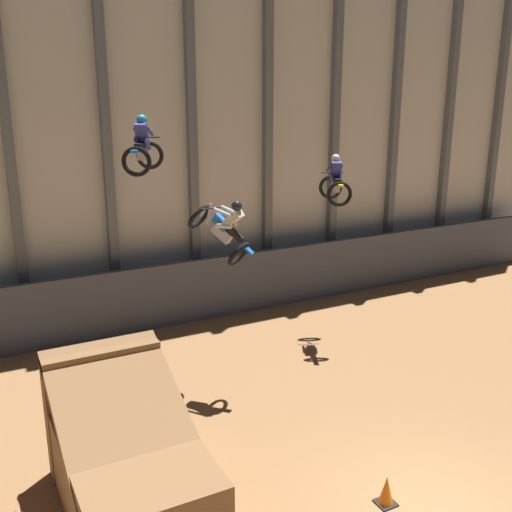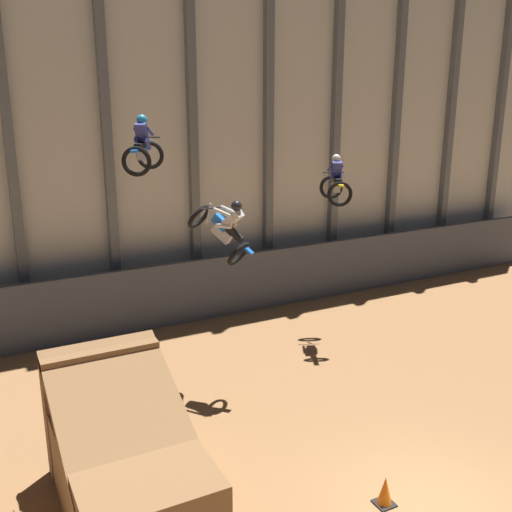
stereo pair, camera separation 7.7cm
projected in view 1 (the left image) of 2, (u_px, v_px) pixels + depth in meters
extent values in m
cube|color=beige|center=(190.00, 142.00, 19.47)|extent=(32.00, 0.12, 11.52)
cube|color=slate|center=(9.00, 150.00, 16.86)|extent=(0.28, 0.28, 11.52)
cube|color=slate|center=(107.00, 146.00, 18.08)|extent=(0.28, 0.28, 11.52)
cube|color=slate|center=(192.00, 142.00, 19.30)|extent=(0.28, 0.28, 11.52)
cube|color=slate|center=(268.00, 139.00, 20.52)|extent=(0.28, 0.28, 11.52)
cube|color=slate|center=(334.00, 136.00, 21.74)|extent=(0.28, 0.28, 11.52)
cube|color=slate|center=(394.00, 133.00, 22.96)|extent=(0.28, 0.28, 11.52)
cube|color=slate|center=(448.00, 130.00, 24.18)|extent=(0.28, 0.28, 11.52)
cube|color=slate|center=(496.00, 128.00, 25.41)|extent=(0.28, 0.28, 11.52)
cube|color=#474C56|center=(207.00, 289.00, 19.82)|extent=(31.36, 0.20, 2.07)
cube|color=olive|center=(131.00, 478.00, 10.68)|extent=(2.23, 4.00, 1.55)
cube|color=olive|center=(105.00, 407.00, 12.03)|extent=(2.27, 0.50, 2.58)
cube|color=#996B42|center=(144.00, 480.00, 9.81)|extent=(2.27, 5.79, 2.77)
torus|color=black|center=(150.00, 155.00, 15.61)|extent=(0.69, 0.47, 0.73)
torus|color=black|center=(137.00, 162.00, 14.26)|extent=(0.69, 0.47, 0.73)
cube|color=#B7B7BC|center=(143.00, 154.00, 14.86)|extent=(0.42, 0.54, 0.28)
cube|color=blue|center=(144.00, 145.00, 14.97)|extent=(0.40, 0.48, 0.24)
cube|color=black|center=(140.00, 146.00, 14.58)|extent=(0.42, 0.56, 0.12)
cube|color=blue|center=(135.00, 151.00, 14.10)|extent=(0.30, 0.38, 0.06)
cylinder|color=#B7B7BC|center=(148.00, 147.00, 15.37)|extent=(0.18, 0.25, 0.53)
cylinder|color=black|center=(147.00, 137.00, 15.27)|extent=(0.59, 0.36, 0.04)
cube|color=navy|center=(141.00, 133.00, 14.69)|extent=(0.41, 0.42, 0.53)
sphere|color=#2393CC|center=(142.00, 120.00, 14.70)|extent=(0.36, 0.36, 0.26)
cylinder|color=navy|center=(138.00, 144.00, 14.83)|extent=(0.30, 0.41, 0.33)
cylinder|color=navy|center=(147.00, 144.00, 14.81)|extent=(0.30, 0.41, 0.33)
cylinder|color=navy|center=(137.00, 132.00, 14.93)|extent=(0.33, 0.48, 0.26)
cylinder|color=navy|center=(150.00, 132.00, 14.91)|extent=(0.33, 0.48, 0.26)
torus|color=black|center=(199.00, 217.00, 14.87)|extent=(0.89, 0.82, 0.66)
torus|color=black|center=(239.00, 254.00, 14.54)|extent=(0.89, 0.82, 0.66)
cube|color=#B7B7BC|center=(223.00, 233.00, 14.63)|extent=(0.47, 0.59, 0.53)
cube|color=blue|center=(222.00, 222.00, 14.57)|extent=(0.44, 0.53, 0.45)
cube|color=black|center=(233.00, 232.00, 14.47)|extent=(0.42, 0.53, 0.42)
cube|color=blue|center=(247.00, 249.00, 14.39)|extent=(0.30, 0.35, 0.26)
cylinder|color=#B7B7BC|center=(209.00, 214.00, 14.71)|extent=(0.14, 0.18, 0.55)
cylinder|color=black|center=(214.00, 208.00, 14.58)|extent=(0.66, 0.06, 0.04)
cube|color=silver|center=(233.00, 219.00, 14.38)|extent=(0.51, 0.58, 0.44)
sphere|color=black|center=(237.00, 206.00, 14.24)|extent=(0.42, 0.45, 0.36)
cylinder|color=silver|center=(224.00, 226.00, 14.42)|extent=(0.32, 0.41, 0.11)
cylinder|color=silver|center=(229.00, 224.00, 14.62)|extent=(0.32, 0.41, 0.11)
cylinder|color=silver|center=(223.00, 213.00, 14.29)|extent=(0.35, 0.48, 0.21)
cylinder|color=silver|center=(230.00, 210.00, 14.56)|extent=(0.35, 0.48, 0.21)
torus|color=black|center=(331.00, 187.00, 18.40)|extent=(0.72, 0.41, 0.73)
torus|color=black|center=(339.00, 194.00, 17.04)|extent=(0.72, 0.41, 0.73)
cube|color=#B7B7BC|center=(335.00, 187.00, 17.64)|extent=(0.38, 0.55, 0.29)
cube|color=yellow|center=(334.00, 179.00, 17.76)|extent=(0.36, 0.49, 0.25)
cube|color=black|center=(337.00, 180.00, 17.36)|extent=(0.37, 0.58, 0.13)
cube|color=yellow|center=(340.00, 185.00, 16.88)|extent=(0.27, 0.39, 0.07)
cylinder|color=#B7B7BC|center=(332.00, 180.00, 18.16)|extent=(0.16, 0.27, 0.53)
cylinder|color=black|center=(332.00, 172.00, 18.06)|extent=(0.62, 0.29, 0.04)
cube|color=navy|center=(336.00, 170.00, 17.49)|extent=(0.38, 0.40, 0.53)
sphere|color=silver|center=(336.00, 158.00, 17.50)|extent=(0.35, 0.35, 0.27)
cylinder|color=navy|center=(331.00, 178.00, 17.60)|extent=(0.26, 0.41, 0.34)
cylinder|color=navy|center=(339.00, 178.00, 17.62)|extent=(0.26, 0.41, 0.34)
cylinder|color=navy|center=(329.00, 168.00, 17.70)|extent=(0.28, 0.50, 0.26)
cylinder|color=navy|center=(340.00, 168.00, 17.72)|extent=(0.28, 0.50, 0.26)
cube|color=black|center=(386.00, 503.00, 11.18)|extent=(0.36, 0.36, 0.03)
cone|color=orange|center=(386.00, 490.00, 11.10)|extent=(0.28, 0.28, 0.55)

